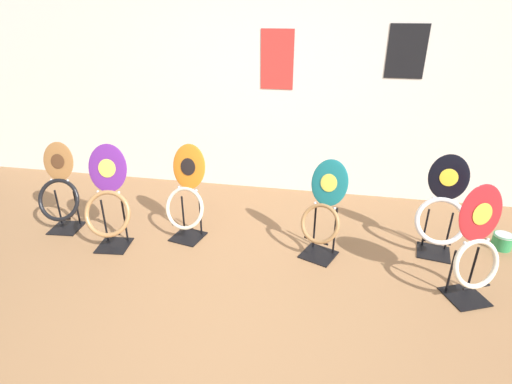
{
  "coord_description": "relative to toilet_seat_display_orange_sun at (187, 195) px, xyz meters",
  "views": [
    {
      "loc": [
        0.63,
        -2.0,
        2.04
      ],
      "look_at": [
        0.04,
        1.11,
        0.55
      ],
      "focal_mm": 28.0,
      "sensor_mm": 36.0,
      "label": 1
    }
  ],
  "objects": [
    {
      "name": "toilet_seat_display_orange_sun",
      "position": [
        0.0,
        0.0,
        0.0
      ],
      "size": [
        0.43,
        0.37,
        0.9
      ],
      "color": "black",
      "rests_on": "ground_plane"
    },
    {
      "name": "ground_plane",
      "position": [
        0.63,
        -1.16,
        -0.44
      ],
      "size": [
        14.0,
        14.0,
        0.0
      ],
      "primitive_type": "plane",
      "color": "#8E6642"
    },
    {
      "name": "toilet_seat_display_jazz_black",
      "position": [
        2.27,
        0.14,
        -0.02
      ],
      "size": [
        0.45,
        0.33,
        0.91
      ],
      "color": "black",
      "rests_on": "ground_plane"
    },
    {
      "name": "toilet_seat_display_crimson_swirl",
      "position": [
        2.38,
        -0.45,
        0.01
      ],
      "size": [
        0.42,
        0.37,
        0.92
      ],
      "color": "black",
      "rests_on": "ground_plane"
    },
    {
      "name": "toilet_seat_display_purple_note",
      "position": [
        -0.63,
        -0.28,
        -0.01
      ],
      "size": [
        0.45,
        0.37,
        0.94
      ],
      "color": "black",
      "rests_on": "ground_plane"
    },
    {
      "name": "toilet_seat_display_woodgrain",
      "position": [
        -1.27,
        -0.09,
        -0.06
      ],
      "size": [
        0.44,
        0.33,
        0.86
      ],
      "color": "black",
      "rests_on": "ground_plane"
    },
    {
      "name": "toilet_seat_display_teal_sax",
      "position": [
        1.26,
        -0.07,
        -0.0
      ],
      "size": [
        0.43,
        0.42,
        0.87
      ],
      "color": "black",
      "rests_on": "ground_plane"
    },
    {
      "name": "paint_can",
      "position": [
        2.9,
        0.33,
        -0.36
      ],
      "size": [
        0.18,
        0.18,
        0.14
      ],
      "color": "#2D8E4C",
      "rests_on": "ground_plane"
    },
    {
      "name": "wall_back",
      "position": [
        0.63,
        1.28,
        0.86
      ],
      "size": [
        8.0,
        0.07,
        2.6
      ],
      "color": "silver",
      "rests_on": "ground_plane"
    }
  ]
}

